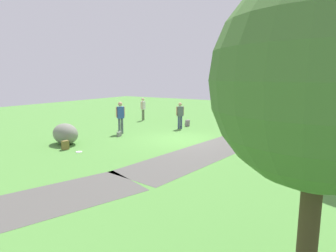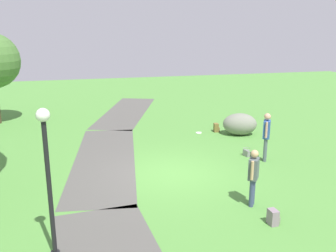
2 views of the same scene
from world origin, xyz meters
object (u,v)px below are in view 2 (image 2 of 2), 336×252
lawn_boulder (240,124)px  handbag_on_grass (246,153)px  spare_backpack_on_lawn (273,217)px  frisbee_on_grass (199,133)px  lamp_post (48,168)px  passerby_on_path (253,174)px  backpack_by_boulder (216,128)px  woman_with_handbag (266,133)px

lawn_boulder → handbag_on_grass: size_ratio=5.27×
spare_backpack_on_lawn → frisbee_on_grass: 8.35m
lamp_post → passerby_on_path: 5.47m
lamp_post → backpack_by_boulder: lamp_post is taller
lawn_boulder → woman_with_handbag: 3.46m
backpack_by_boulder → spare_backpack_on_lawn: same height
lamp_post → backpack_by_boulder: (8.38, -6.96, -1.86)m
lawn_boulder → backpack_by_boulder: size_ratio=4.42×
woman_with_handbag → spare_backpack_on_lawn: 4.76m
woman_with_handbag → handbag_on_grass: size_ratio=5.39×
lawn_boulder → handbag_on_grass: 2.93m
handbag_on_grass → spare_backpack_on_lawn: (-4.85, 1.57, 0.05)m
backpack_by_boulder → frisbee_on_grass: 0.89m
backpack_by_boulder → handbag_on_grass: bearing=178.4°
woman_with_handbag → handbag_on_grass: (0.63, 0.44, -0.92)m
frisbee_on_grass → handbag_on_grass: bearing=-167.4°
frisbee_on_grass → passerby_on_path: bearing=173.2°
lawn_boulder → backpack_by_boulder: bearing=50.0°
woman_with_handbag → spare_backpack_on_lawn: size_ratio=4.52×
handbag_on_grass → lawn_boulder: bearing=-19.1°
lamp_post → handbag_on_grass: lamp_post is taller
spare_backpack_on_lawn → backpack_by_boulder: bearing=-11.4°
lawn_boulder → backpack_by_boulder: 1.16m
lawn_boulder → spare_backpack_on_lawn: size_ratio=4.42×
handbag_on_grass → spare_backpack_on_lawn: 5.10m
lamp_post → handbag_on_grass: (4.91, -6.86, -1.91)m
backpack_by_boulder → passerby_on_path: bearing=166.6°
lamp_post → woman_with_handbag: 8.52m
woman_with_handbag → passerby_on_path: (-3.14, 2.07, -0.12)m
lamp_post → spare_backpack_on_lawn: lamp_post is taller
lamp_post → passerby_on_path: size_ratio=2.03×
woman_with_handbag → passerby_on_path: size_ratio=1.11×
passerby_on_path → spare_backpack_on_lawn: bearing=-176.9°
passerby_on_path → frisbee_on_grass: bearing=-6.8°
spare_backpack_on_lawn → passerby_on_path: bearing=3.1°
lamp_post → spare_backpack_on_lawn: size_ratio=8.26×
lamp_post → handbag_on_grass: size_ratio=9.86×
passerby_on_path → frisbee_on_grass: size_ratio=6.04×
lawn_boulder → backpack_by_boulder: lawn_boulder is taller
woman_with_handbag → backpack_by_boulder: 4.20m
lamp_post → frisbee_on_grass: bearing=-36.0°
backpack_by_boulder → spare_backpack_on_lawn: bearing=168.6°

